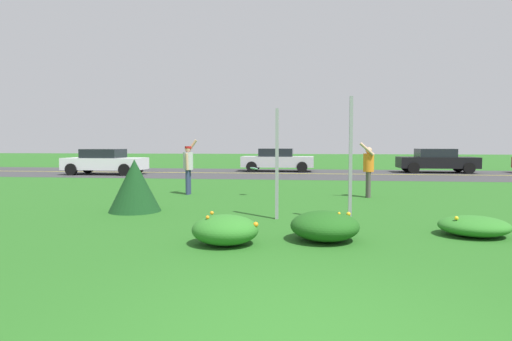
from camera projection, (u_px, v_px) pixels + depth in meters
The scene contains 15 objects.
ground_plane at pixel (308, 196), 13.99m from camera, with size 120.00×120.00×0.00m, color #26601E.
highway_strip at pixel (308, 174), 24.40m from camera, with size 120.00×8.70×0.01m, color #38383A.
highway_center_stripe at pixel (308, 174), 24.40m from camera, with size 120.00×0.16×0.00m, color yellow.
daylily_clump_mid_right at pixel (225, 230), 7.20m from camera, with size 1.16×1.05×0.56m.
daylily_clump_mid_center at pixel (474, 226), 7.88m from camera, with size 1.29×1.09×0.40m.
daylily_clump_near_camera at pixel (325, 226), 7.50m from camera, with size 1.23×1.22×0.53m.
sign_post_near_path at pixel (277, 164), 9.59m from camera, with size 0.07×0.10×2.54m.
sign_post_by_roadside at pixel (351, 160), 9.20m from camera, with size 0.07×0.10×2.77m.
evergreen_shrub_side at pixel (135, 185), 10.72m from camera, with size 1.32×1.32×1.34m, color #143D19.
person_thrower_red_cap_gray_shirt at pixel (188, 165), 14.35m from camera, with size 0.44×0.49×1.90m.
person_catcher_orange_shirt at pixel (368, 167), 13.54m from camera, with size 0.49×0.49×1.79m.
frisbee_pale_blue at pixel (254, 168), 13.87m from camera, with size 0.27×0.26×0.12m.
car_white_leftmost at pixel (105, 161), 23.85m from camera, with size 4.50×2.00×1.45m.
car_silver_center_left at pixel (277, 160), 26.53m from camera, with size 4.50×2.00×1.45m.
car_black_center_right at pixel (436, 160), 25.33m from camera, with size 4.50×2.00×1.45m.
Camera 1 is at (0.00, -3.51, 1.73)m, focal length 29.39 mm.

